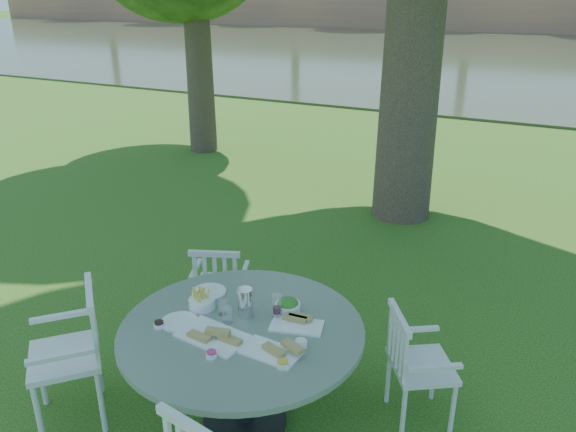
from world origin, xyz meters
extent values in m
plane|color=#1C420D|center=(0.00, 0.00, 0.00)|extent=(140.00, 140.00, 0.00)
cylinder|color=black|center=(0.47, -1.37, 0.02)|extent=(0.56, 0.56, 0.04)
cylinder|color=black|center=(0.47, -1.37, 0.38)|extent=(0.12, 0.12, 0.68)
cylinder|color=slate|center=(0.47, -1.37, 0.74)|extent=(1.54, 1.54, 0.04)
cylinder|color=silver|center=(1.73, -0.87, 0.20)|extent=(0.03, 0.03, 0.41)
cylinder|color=silver|center=(1.53, -0.57, 0.20)|extent=(0.03, 0.03, 0.41)
cylinder|color=silver|center=(1.45, -1.05, 0.20)|extent=(0.03, 0.03, 0.41)
cylinder|color=silver|center=(1.26, -0.74, 0.20)|extent=(0.03, 0.03, 0.41)
cube|color=silver|center=(1.49, -0.81, 0.42)|extent=(0.54, 0.55, 0.04)
cube|color=silver|center=(1.34, -0.90, 0.61)|extent=(0.25, 0.37, 0.42)
cylinder|color=silver|center=(-0.18, -0.27, 0.20)|extent=(0.03, 0.03, 0.40)
cylinder|color=silver|center=(-0.51, -0.40, 0.20)|extent=(0.03, 0.03, 0.40)
cylinder|color=silver|center=(-0.06, -0.56, 0.20)|extent=(0.03, 0.03, 0.40)
cylinder|color=silver|center=(-0.39, -0.70, 0.20)|extent=(0.03, 0.03, 0.40)
cube|color=silver|center=(-0.29, -0.48, 0.42)|extent=(0.52, 0.50, 0.04)
cube|color=silver|center=(-0.22, -0.65, 0.61)|extent=(0.39, 0.19, 0.41)
cylinder|color=silver|center=(-0.88, -1.85, 0.23)|extent=(0.04, 0.04, 0.47)
cylinder|color=silver|center=(-0.57, -2.13, 0.23)|extent=(0.04, 0.04, 0.47)
cylinder|color=silver|center=(-0.62, -1.57, 0.23)|extent=(0.04, 0.04, 0.47)
cylinder|color=silver|center=(-0.32, -1.86, 0.23)|extent=(0.04, 0.04, 0.47)
cube|color=silver|center=(-0.60, -1.85, 0.49)|extent=(0.65, 0.65, 0.04)
cube|color=silver|center=(-0.46, -1.70, 0.71)|extent=(0.38, 0.36, 0.48)
cube|color=white|center=(0.38, -1.55, 0.76)|extent=(0.46, 0.31, 0.02)
cube|color=white|center=(0.76, -1.53, 0.76)|extent=(0.35, 0.21, 0.01)
cube|color=white|center=(0.78, -1.22, 0.76)|extent=(0.36, 0.26, 0.01)
cylinder|color=white|center=(0.09, -1.51, 0.76)|extent=(0.24, 0.24, 0.01)
cylinder|color=white|center=(0.04, -1.11, 0.76)|extent=(0.24, 0.24, 0.01)
cylinder|color=white|center=(0.12, -1.30, 0.79)|extent=(0.17, 0.17, 0.07)
cylinder|color=white|center=(0.64, -1.08, 0.78)|extent=(0.17, 0.17, 0.06)
cylinder|color=silver|center=(0.43, -1.26, 0.86)|extent=(0.10, 0.10, 0.20)
cylinder|color=white|center=(0.62, -1.19, 0.84)|extent=(0.06, 0.06, 0.17)
cylinder|color=white|center=(0.29, -1.30, 0.81)|extent=(0.06, 0.06, 0.10)
cylinder|color=white|center=(0.37, -1.38, 0.81)|extent=(0.06, 0.06, 0.11)
cylinder|color=white|center=(0.48, -1.72, 0.77)|extent=(0.07, 0.07, 0.03)
cylinder|color=white|center=(0.88, -1.62, 0.77)|extent=(0.07, 0.07, 0.03)
cylinder|color=white|center=(0.89, -1.40, 0.77)|extent=(0.08, 0.08, 0.03)
cylinder|color=white|center=(0.01, -1.61, 0.77)|extent=(0.07, 0.07, 0.03)
cube|color=#313A22|center=(0.00, 23.00, 0.00)|extent=(100.00, 28.00, 0.12)
cube|color=#945E45|center=(0.00, 38.50, 1.10)|extent=(100.00, 3.00, 2.20)
camera|label=1|loc=(2.08, -3.92, 2.71)|focal=35.00mm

